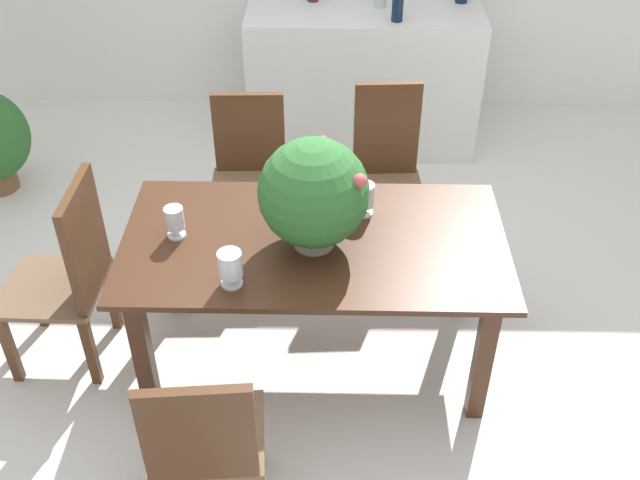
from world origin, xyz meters
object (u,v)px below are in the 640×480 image
(chair_far_left, at_px, (250,169))
(flower_centerpiece, at_px, (314,194))
(crystal_vase_right, at_px, (175,220))
(kitchen_counter, at_px, (362,80))
(chair_near_left, at_px, (205,444))
(chair_far_right, at_px, (387,166))
(dining_table, at_px, (314,259))
(chair_head_end, at_px, (71,270))
(crystal_vase_center_near, at_px, (230,266))
(wine_bottle_dark, at_px, (398,4))
(crystal_vase_left, at_px, (364,197))
(wine_glass, at_px, (288,188))

(chair_far_left, bearing_deg, flower_centerpiece, -70.03)
(crystal_vase_right, xyz_separation_m, kitchen_counter, (0.90, 2.14, -0.34))
(chair_near_left, relative_size, chair_far_right, 0.90)
(kitchen_counter, bearing_deg, chair_far_left, -119.15)
(chair_near_left, xyz_separation_m, kitchen_counter, (0.66, 3.09, -0.01))
(dining_table, xyz_separation_m, chair_near_left, (-0.38, -0.94, -0.13))
(dining_table, xyz_separation_m, chair_head_end, (-1.14, -0.00, -0.08))
(flower_centerpiece, xyz_separation_m, crystal_vase_center_near, (-0.34, -0.28, -0.17))
(wine_bottle_dark, bearing_deg, chair_head_end, -129.25)
(crystal_vase_left, height_order, wine_bottle_dark, wine_bottle_dark)
(crystal_vase_center_near, distance_m, wine_bottle_dark, 2.44)
(crystal_vase_left, bearing_deg, chair_far_right, 78.14)
(chair_far_left, bearing_deg, chair_far_right, -1.98)
(chair_far_right, distance_m, crystal_vase_right, 1.40)
(flower_centerpiece, distance_m, wine_bottle_dark, 2.07)
(crystal_vase_center_near, bearing_deg, chair_head_end, 159.05)
(dining_table, relative_size, flower_centerpiece, 3.37)
(dining_table, bearing_deg, crystal_vase_left, 41.77)
(crystal_vase_right, height_order, kitchen_counter, kitchen_counter)
(chair_far_left, distance_m, chair_head_end, 1.21)
(crystal_vase_left, relative_size, wine_glass, 1.08)
(chair_far_left, height_order, chair_head_end, chair_head_end)
(flower_centerpiece, bearing_deg, wine_glass, 114.54)
(chair_far_right, height_order, wine_glass, chair_far_right)
(flower_centerpiece, relative_size, wine_glass, 3.42)
(crystal_vase_left, bearing_deg, crystal_vase_center_near, -137.54)
(chair_far_right, height_order, crystal_vase_left, chair_far_right)
(chair_far_left, relative_size, crystal_vase_left, 5.75)
(dining_table, xyz_separation_m, wine_bottle_dark, (0.48, 1.98, 0.47))
(wine_glass, relative_size, wine_bottle_dark, 0.54)
(crystal_vase_left, bearing_deg, dining_table, -138.23)
(chair_far_right, height_order, crystal_vase_center_near, chair_far_right)
(wine_bottle_dark, bearing_deg, wine_glass, -109.33)
(crystal_vase_left, distance_m, kitchen_counter, 1.98)
(chair_far_left, xyz_separation_m, chair_near_left, (0.01, -1.88, -0.01))
(chair_near_left, height_order, crystal_vase_right, chair_near_left)
(chair_far_left, bearing_deg, dining_table, -69.46)
(crystal_vase_left, xyz_separation_m, crystal_vase_center_near, (-0.56, -0.51, 0.00))
(crystal_vase_right, bearing_deg, wine_glass, 25.99)
(dining_table, distance_m, kitchen_counter, 2.17)
(chair_near_left, xyz_separation_m, wine_bottle_dark, (0.86, 2.91, 0.59))
(wine_glass, height_order, wine_bottle_dark, wine_bottle_dark)
(chair_far_left, relative_size, chair_near_left, 1.03)
(chair_far_right, bearing_deg, crystal_vase_right, -140.67)
(chair_far_left, relative_size, wine_bottle_dark, 3.33)
(crystal_vase_right, bearing_deg, crystal_vase_center_near, -48.54)
(chair_far_left, xyz_separation_m, chair_head_end, (-0.75, -0.95, 0.03))
(wine_bottle_dark, bearing_deg, chair_far_right, -95.04)
(dining_table, bearing_deg, wine_bottle_dark, 76.49)
(crystal_vase_center_near, relative_size, crystal_vase_right, 1.09)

